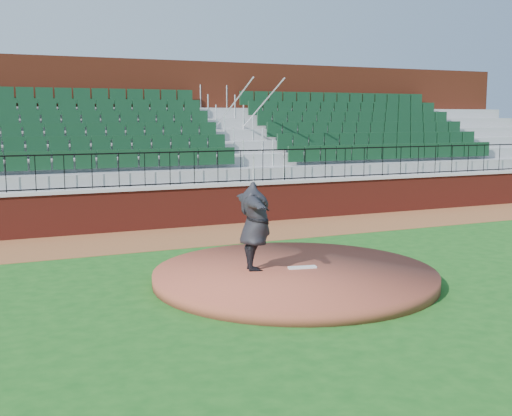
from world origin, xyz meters
The scene contains 10 objects.
ground centered at (0.00, 0.00, 0.00)m, with size 90.00×90.00×0.00m, color #184F16.
warning_track centered at (0.00, 5.40, 0.01)m, with size 34.00×3.20×0.01m, color brown.
field_wall centered at (0.00, 7.00, 0.60)m, with size 34.00×0.35×1.20m, color maroon.
wall_cap centered at (0.00, 7.00, 1.25)m, with size 34.00×0.45×0.10m, color #B7B7B7.
wall_railing centered at (0.00, 7.00, 1.80)m, with size 34.00×0.05×1.00m, color black, non-canonical shape.
seating_stands centered at (0.00, 9.72, 2.30)m, with size 34.00×5.10×4.60m, color gray, non-canonical shape.
concourse_wall centered at (0.00, 12.52, 2.75)m, with size 34.00×0.50×5.50m, color maroon.
pitchers_mound centered at (0.07, -0.29, 0.12)m, with size 5.78×5.78×0.25m, color brown.
pitching_rubber centered at (0.27, -0.24, 0.27)m, with size 0.59×0.15×0.04m, color silver.
pitcher centered at (-0.69, 0.02, 1.16)m, with size 2.23×0.61×1.82m, color black.
Camera 1 is at (-5.86, -11.59, 3.35)m, focal length 44.74 mm.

